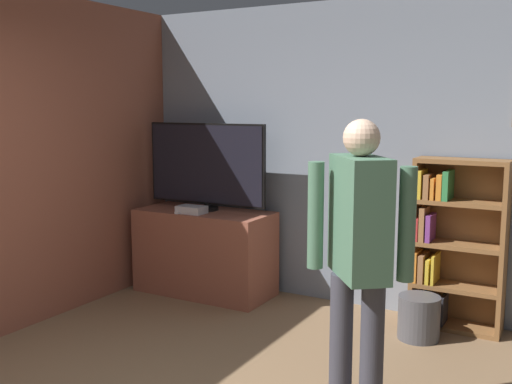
{
  "coord_description": "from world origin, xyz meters",
  "views": [
    {
      "loc": [
        1.91,
        -2.03,
        1.8
      ],
      "look_at": [
        -0.21,
        1.73,
        1.17
      ],
      "focal_mm": 42.0,
      "sensor_mm": 36.0,
      "label": 1
    }
  ],
  "objects_px": {
    "bookshelf": "(450,246)",
    "person": "(359,248)",
    "television": "(206,165)",
    "game_console": "(192,210)",
    "waste_bin": "(419,317)"
  },
  "relations": [
    {
      "from": "television",
      "to": "person",
      "type": "xyz_separation_m",
      "value": [
        2.1,
        -1.64,
        -0.2
      ]
    },
    {
      "from": "bookshelf",
      "to": "person",
      "type": "xyz_separation_m",
      "value": [
        -0.13,
        -1.83,
        0.36
      ]
    },
    {
      "from": "television",
      "to": "game_console",
      "type": "xyz_separation_m",
      "value": [
        -0.03,
        -0.21,
        -0.39
      ]
    },
    {
      "from": "television",
      "to": "person",
      "type": "distance_m",
      "value": 2.67
    },
    {
      "from": "game_console",
      "to": "waste_bin",
      "type": "distance_m",
      "value": 2.22
    },
    {
      "from": "game_console",
      "to": "person",
      "type": "height_order",
      "value": "person"
    },
    {
      "from": "game_console",
      "to": "bookshelf",
      "type": "distance_m",
      "value": 2.3
    },
    {
      "from": "waste_bin",
      "to": "game_console",
      "type": "bearing_deg",
      "value": -179.41
    },
    {
      "from": "bookshelf",
      "to": "waste_bin",
      "type": "height_order",
      "value": "bookshelf"
    },
    {
      "from": "game_console",
      "to": "person",
      "type": "relative_size",
      "value": 0.15
    },
    {
      "from": "television",
      "to": "waste_bin",
      "type": "distance_m",
      "value": 2.35
    },
    {
      "from": "game_console",
      "to": "person",
      "type": "xyz_separation_m",
      "value": [
        2.13,
        -1.43,
        0.19
      ]
    },
    {
      "from": "television",
      "to": "game_console",
      "type": "relative_size",
      "value": 4.83
    },
    {
      "from": "game_console",
      "to": "person",
      "type": "distance_m",
      "value": 2.57
    },
    {
      "from": "television",
      "to": "bookshelf",
      "type": "relative_size",
      "value": 0.91
    }
  ]
}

